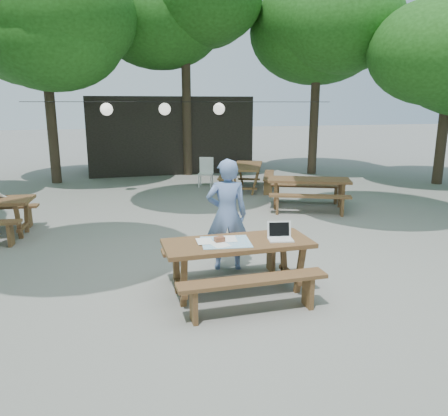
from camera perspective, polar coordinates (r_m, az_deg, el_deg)
name	(u,v)px	position (r m, az deg, el deg)	size (l,w,h in m)	color
ground	(230,259)	(7.44, 0.80, -6.64)	(80.00, 80.00, 0.00)	slate
pavilion	(167,134)	(17.42, -7.40, 9.61)	(6.00, 3.00, 2.80)	black
main_picnic_table	(238,266)	(6.04, 1.78, -7.63)	(2.00, 1.58, 0.75)	#4E301B
picnic_table_ne	(308,193)	(11.04, 10.93, 1.92)	(2.37, 2.20, 0.75)	#4E301B
picnic_table_far_e	(247,177)	(13.27, 3.06, 4.09)	(2.19, 2.36, 0.75)	#4E301B
woman	(227,215)	(6.78, 0.38, -0.90)	(0.64, 0.42, 1.75)	#6883BE
plastic_chair	(206,178)	(13.80, -2.40, 3.91)	(0.57, 0.57, 0.90)	white
laptop	(280,235)	(6.03, 7.31, -3.50)	(0.37, 0.32, 0.24)	white
tabletop_clutter	(224,241)	(5.87, -0.02, -4.39)	(0.75, 0.63, 0.08)	#3A96C7
paper_lanterns	(165,109)	(12.83, -7.69, 12.71)	(9.00, 0.34, 0.38)	black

